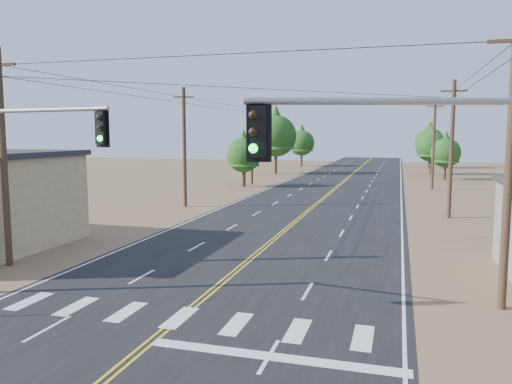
% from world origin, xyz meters
% --- Properties ---
extents(road, '(15.00, 200.00, 0.02)m').
position_xyz_m(road, '(0.00, 30.00, 0.01)').
color(road, black).
rests_on(road, ground).
extents(utility_pole_left_near, '(1.80, 0.30, 10.00)m').
position_xyz_m(utility_pole_left_near, '(-10.50, 12.00, 5.12)').
color(utility_pole_left_near, '#4C3826').
rests_on(utility_pole_left_near, ground).
extents(utility_pole_left_mid, '(1.80, 0.30, 10.00)m').
position_xyz_m(utility_pole_left_mid, '(-10.50, 32.00, 5.12)').
color(utility_pole_left_mid, '#4C3826').
rests_on(utility_pole_left_mid, ground).
extents(utility_pole_left_far, '(1.80, 0.30, 10.00)m').
position_xyz_m(utility_pole_left_far, '(-10.50, 52.00, 5.12)').
color(utility_pole_left_far, '#4C3826').
rests_on(utility_pole_left_far, ground).
extents(utility_pole_right_near, '(1.80, 0.30, 10.00)m').
position_xyz_m(utility_pole_right_near, '(10.50, 12.00, 5.12)').
color(utility_pole_right_near, '#4C3826').
rests_on(utility_pole_right_near, ground).
extents(utility_pole_right_mid, '(1.80, 0.30, 10.00)m').
position_xyz_m(utility_pole_right_mid, '(10.50, 32.00, 5.12)').
color(utility_pole_right_mid, '#4C3826').
rests_on(utility_pole_right_mid, ground).
extents(utility_pole_right_far, '(1.80, 0.30, 10.00)m').
position_xyz_m(utility_pole_right_far, '(10.50, 52.00, 5.12)').
color(utility_pole_right_far, '#4C3826').
rests_on(utility_pole_right_far, ground).
extents(signal_mast_left, '(5.87, 1.21, 7.15)m').
position_xyz_m(signal_mast_left, '(-6.32, 8.32, 4.83)').
color(signal_mast_left, gray).
rests_on(signal_mast_left, ground).
extents(signal_mast_right, '(6.12, 2.05, 6.96)m').
position_xyz_m(signal_mast_right, '(8.01, 4.31, 4.75)').
color(signal_mast_right, gray).
rests_on(signal_mast_right, ground).
extents(tree_left_near, '(4.05, 4.05, 6.75)m').
position_xyz_m(tree_left_near, '(-10.64, 49.10, 4.12)').
color(tree_left_near, '#3F2D1E').
rests_on(tree_left_near, ground).
extents(tree_left_mid, '(6.42, 6.42, 10.70)m').
position_xyz_m(tree_left_mid, '(-11.58, 68.63, 6.55)').
color(tree_left_mid, '#3F2D1E').
rests_on(tree_left_mid, ground).
extents(tree_left_far, '(4.92, 4.92, 8.20)m').
position_xyz_m(tree_left_far, '(-11.27, 88.33, 5.01)').
color(tree_left_far, '#3F2D1E').
rests_on(tree_left_far, ground).
extents(tree_right_near, '(3.97, 3.97, 6.62)m').
position_xyz_m(tree_right_near, '(12.89, 65.21, 4.04)').
color(tree_right_near, '#3F2D1E').
rests_on(tree_right_near, ground).
extents(tree_right_mid, '(4.67, 4.67, 7.78)m').
position_xyz_m(tree_right_mid, '(11.55, 74.06, 4.76)').
color(tree_right_mid, '#3F2D1E').
rests_on(tree_right_mid, ground).
extents(tree_right_far, '(5.15, 5.15, 8.58)m').
position_xyz_m(tree_right_far, '(12.13, 89.94, 5.25)').
color(tree_right_far, '#3F2D1E').
rests_on(tree_right_far, ground).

